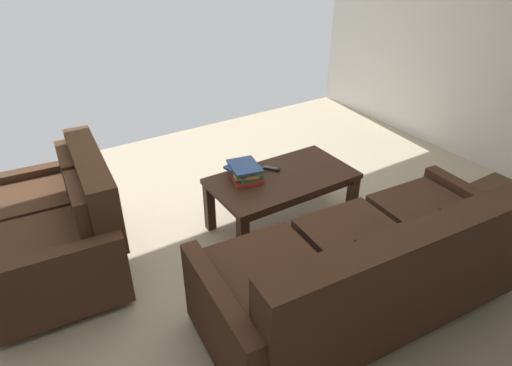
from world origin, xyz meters
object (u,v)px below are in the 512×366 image
Objects in this scene: end_table at (502,206)px; book_stack at (245,172)px; sofa_main at (370,270)px; coffee_table at (282,184)px; loveseat_near at (59,227)px; tv_remote at (270,168)px.

end_table is 1.79× the size of book_stack.
sofa_main is 1.18m from end_table.
sofa_main is at bearing 83.98° from coffee_table.
loveseat_near is 2.35× the size of end_table.
coffee_table is at bearing -47.49° from end_table.
sofa_main reaches higher than coffee_table.
tv_remote is at bearing -50.28° from end_table.
sofa_main is 3.76× the size of end_table.
loveseat_near is at bearing -11.33° from book_stack.
tv_remote reaches higher than coffee_table.
book_stack reaches higher than coffee_table.
tv_remote is (-0.09, -1.22, 0.10)m from sofa_main.
loveseat_near is at bearing -8.96° from tv_remote.
loveseat_near reaches higher than book_stack.
end_table reaches higher than tv_remote.
loveseat_near is 1.65m from coffee_table.
loveseat_near is 1.61m from tv_remote.
end_table is (-1.18, 0.09, 0.09)m from sofa_main.
book_stack reaches higher than tv_remote.
book_stack is 0.25m from tv_remote.
sofa_main and loveseat_near have the same top height.
end_table is 1.85m from book_stack.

